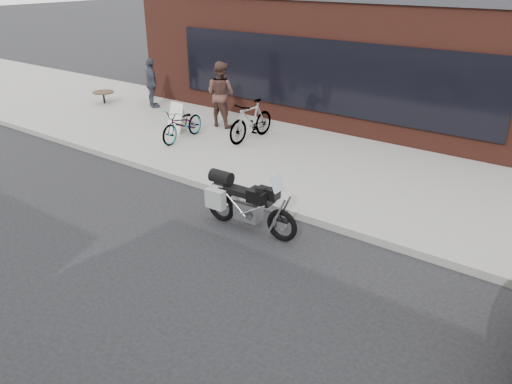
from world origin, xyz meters
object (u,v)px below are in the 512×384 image
object	(u,v)px
bicycle_front	(183,124)
bicycle_rear	(251,121)
motorcycle	(244,202)
cafe_patron_right	(151,83)
cafe_table	(103,93)
sandwich_sign	(178,118)
cafe_patron_left	(221,94)

from	to	relation	value
bicycle_front	bicycle_rear	distance (m)	1.86
bicycle_front	bicycle_rear	xyz separation A→B (m)	(1.50, 1.10, 0.09)
bicycle_rear	motorcycle	bearing A→B (deg)	-52.56
bicycle_front	cafe_patron_right	distance (m)	3.79
cafe_table	cafe_patron_right	xyz separation A→B (m)	(1.76, 0.64, 0.43)
bicycle_front	sandwich_sign	xyz separation A→B (m)	(-0.60, 0.45, -0.02)
bicycle_front	cafe_patron_left	bearing A→B (deg)	83.59
motorcycle	cafe_table	distance (m)	10.15
cafe_table	cafe_patron_left	size ratio (longest dim) A/B	0.38
cafe_table	cafe_patron_right	size ratio (longest dim) A/B	0.44
cafe_table	cafe_patron_right	bearing A→B (deg)	19.96
sandwich_sign	cafe_patron_left	world-z (taller)	cafe_patron_left
bicycle_front	cafe_table	world-z (taller)	bicycle_front
motorcycle	cafe_table	bearing A→B (deg)	154.32
cafe_patron_left	cafe_patron_right	world-z (taller)	cafe_patron_left
bicycle_rear	sandwich_sign	distance (m)	2.20
cafe_table	cafe_patron_left	bearing A→B (deg)	4.02
cafe_table	cafe_patron_right	world-z (taller)	cafe_patron_right
bicycle_rear	cafe_table	distance (m)	6.50
motorcycle	cafe_patron_right	size ratio (longest dim) A/B	1.23
bicycle_front	cafe_table	size ratio (longest dim) A/B	2.36
bicycle_front	cafe_patron_left	xyz separation A→B (m)	(0.00, 1.64, 0.50)
bicycle_front	sandwich_sign	size ratio (longest dim) A/B	2.00
cafe_table	bicycle_front	bearing A→B (deg)	-14.49
bicycle_rear	sandwich_sign	xyz separation A→B (m)	(-2.10, -0.65, -0.12)
motorcycle	sandwich_sign	size ratio (longest dim) A/B	2.36
bicycle_front	motorcycle	bearing A→B (deg)	-40.17
motorcycle	sandwich_sign	xyz separation A→B (m)	(-4.86, 3.30, 0.03)
bicycle_front	cafe_patron_right	bearing A→B (deg)	142.76
cafe_table	cafe_patron_left	world-z (taller)	cafe_patron_left
sandwich_sign	cafe_patron_right	distance (m)	3.05
motorcycle	bicycle_rear	distance (m)	4.82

